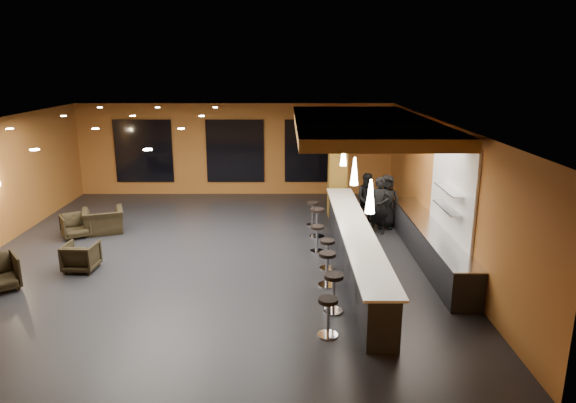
{
  "coord_description": "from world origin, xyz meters",
  "views": [
    {
      "loc": [
        1.95,
        -13.0,
        4.94
      ],
      "look_at": [
        2.0,
        0.5,
        1.3
      ],
      "focal_mm": 32.0,
      "sensor_mm": 36.0,
      "label": 1
    }
  ],
  "objects_px": {
    "prep_counter": "(429,244)",
    "bar_stool_3": "(327,250)",
    "staff_c": "(386,202)",
    "bar_stool_6": "(313,210)",
    "staff_a": "(379,206)",
    "bar_stool_2": "(327,265)",
    "column": "(338,164)",
    "pendant_1": "(354,171)",
    "armchair_c": "(75,226)",
    "bar_counter": "(355,248)",
    "pendant_2": "(344,154)",
    "pendant_0": "(370,196)",
    "bar_stool_1": "(334,288)",
    "bar_stool_4": "(317,235)",
    "bar_stool_5": "(317,219)",
    "armchair_d": "(103,221)",
    "armchair_b": "(81,257)",
    "staff_b": "(368,198)",
    "bar_stool_0": "(328,312)"
  },
  "relations": [
    {
      "from": "prep_counter",
      "to": "bar_stool_3",
      "type": "xyz_separation_m",
      "value": [
        -2.68,
        -0.61,
        0.05
      ]
    },
    {
      "from": "prep_counter",
      "to": "staff_c",
      "type": "distance_m",
      "value": 2.77
    },
    {
      "from": "staff_c",
      "to": "bar_stool_6",
      "type": "height_order",
      "value": "staff_c"
    },
    {
      "from": "staff_a",
      "to": "bar_stool_2",
      "type": "height_order",
      "value": "staff_a"
    },
    {
      "from": "column",
      "to": "staff_c",
      "type": "bearing_deg",
      "value": -46.14
    },
    {
      "from": "prep_counter",
      "to": "staff_c",
      "type": "bearing_deg",
      "value": 103.19
    },
    {
      "from": "staff_c",
      "to": "bar_stool_2",
      "type": "relative_size",
      "value": 2.1
    },
    {
      "from": "pendant_1",
      "to": "bar_stool_6",
      "type": "distance_m",
      "value": 3.58
    },
    {
      "from": "staff_a",
      "to": "armchair_c",
      "type": "xyz_separation_m",
      "value": [
        -8.95,
        -0.33,
        -0.51
      ]
    },
    {
      "from": "bar_counter",
      "to": "pendant_2",
      "type": "relative_size",
      "value": 11.43
    },
    {
      "from": "pendant_0",
      "to": "bar_stool_2",
      "type": "distance_m",
      "value": 2.18
    },
    {
      "from": "bar_stool_3",
      "to": "bar_stool_1",
      "type": "bearing_deg",
      "value": -91.35
    },
    {
      "from": "bar_stool_4",
      "to": "bar_stool_1",
      "type": "bearing_deg",
      "value": -87.92
    },
    {
      "from": "prep_counter",
      "to": "bar_stool_3",
      "type": "relative_size",
      "value": 7.97
    },
    {
      "from": "bar_stool_3",
      "to": "bar_stool_5",
      "type": "distance_m",
      "value": 2.43
    },
    {
      "from": "bar_stool_3",
      "to": "armchair_c",
      "type": "bearing_deg",
      "value": 161.29
    },
    {
      "from": "pendant_2",
      "to": "armchair_c",
      "type": "relative_size",
      "value": 0.92
    },
    {
      "from": "bar_stool_1",
      "to": "pendant_1",
      "type": "bearing_deg",
      "value": 75.68
    },
    {
      "from": "pendant_1",
      "to": "pendant_2",
      "type": "bearing_deg",
      "value": 90.0
    },
    {
      "from": "column",
      "to": "armchair_d",
      "type": "bearing_deg",
      "value": -165.38
    },
    {
      "from": "staff_a",
      "to": "bar_stool_5",
      "type": "relative_size",
      "value": 1.99
    },
    {
      "from": "armchair_b",
      "to": "bar_stool_3",
      "type": "bearing_deg",
      "value": -176.39
    },
    {
      "from": "pendant_1",
      "to": "bar_stool_6",
      "type": "xyz_separation_m",
      "value": [
        -0.87,
        2.93,
        -1.86
      ]
    },
    {
      "from": "staff_c",
      "to": "armchair_d",
      "type": "bearing_deg",
      "value": -166.73
    },
    {
      "from": "staff_c",
      "to": "pendant_2",
      "type": "bearing_deg",
      "value": -162.65
    },
    {
      "from": "armchair_d",
      "to": "bar_stool_3",
      "type": "bearing_deg",
      "value": 136.37
    },
    {
      "from": "staff_b",
      "to": "bar_stool_2",
      "type": "bearing_deg",
      "value": -102.41
    },
    {
      "from": "staff_a",
      "to": "bar_stool_1",
      "type": "relative_size",
      "value": 2.08
    },
    {
      "from": "bar_stool_2",
      "to": "bar_stool_4",
      "type": "relative_size",
      "value": 1.11
    },
    {
      "from": "bar_counter",
      "to": "staff_b",
      "type": "distance_m",
      "value": 3.79
    },
    {
      "from": "armchair_d",
      "to": "bar_stool_4",
      "type": "bearing_deg",
      "value": 145.55
    },
    {
      "from": "pendant_2",
      "to": "staff_c",
      "type": "distance_m",
      "value": 2.05
    },
    {
      "from": "staff_c",
      "to": "bar_stool_4",
      "type": "height_order",
      "value": "staff_c"
    },
    {
      "from": "pendant_2",
      "to": "bar_stool_1",
      "type": "bearing_deg",
      "value": -97.8
    },
    {
      "from": "column",
      "to": "bar_stool_5",
      "type": "xyz_separation_m",
      "value": [
        -0.79,
        -2.28,
        -1.2
      ]
    },
    {
      "from": "staff_b",
      "to": "bar_stool_0",
      "type": "distance_m",
      "value": 7.27
    },
    {
      "from": "bar_stool_1",
      "to": "armchair_c",
      "type": "bearing_deg",
      "value": 146.53
    },
    {
      "from": "pendant_0",
      "to": "bar_stool_4",
      "type": "xyz_separation_m",
      "value": [
        -0.87,
        3.11,
        -1.89
      ]
    },
    {
      "from": "armchair_c",
      "to": "bar_stool_1",
      "type": "relative_size",
      "value": 0.93
    },
    {
      "from": "column",
      "to": "bar_stool_0",
      "type": "distance_m",
      "value": 8.12
    },
    {
      "from": "staff_c",
      "to": "armchair_d",
      "type": "distance_m",
      "value": 8.59
    },
    {
      "from": "armchair_c",
      "to": "bar_stool_5",
      "type": "relative_size",
      "value": 0.88
    },
    {
      "from": "bar_stool_1",
      "to": "pendant_0",
      "type": "bearing_deg",
      "value": 28.05
    },
    {
      "from": "staff_c",
      "to": "armchair_c",
      "type": "relative_size",
      "value": 2.21
    },
    {
      "from": "pendant_2",
      "to": "staff_c",
      "type": "relative_size",
      "value": 0.42
    },
    {
      "from": "bar_stool_2",
      "to": "bar_stool_4",
      "type": "height_order",
      "value": "bar_stool_2"
    },
    {
      "from": "staff_c",
      "to": "bar_stool_2",
      "type": "bearing_deg",
      "value": -106.27
    },
    {
      "from": "bar_counter",
      "to": "staff_b",
      "type": "bearing_deg",
      "value": 76.41
    },
    {
      "from": "armchair_c",
      "to": "bar_stool_0",
      "type": "bearing_deg",
      "value": -72.39
    },
    {
      "from": "pendant_0",
      "to": "bar_stool_3",
      "type": "xyz_separation_m",
      "value": [
        -0.68,
        1.89,
        -1.87
      ]
    }
  ]
}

